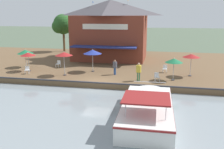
% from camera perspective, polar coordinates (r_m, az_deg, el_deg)
% --- Properties ---
extents(ground_plane, '(220.00, 220.00, 0.00)m').
position_cam_1_polar(ground_plane, '(24.04, -3.65, -3.41)').
color(ground_plane, '#4C5B47').
extents(quay_deck, '(22.00, 56.00, 0.60)m').
position_cam_1_polar(quay_deck, '(34.39, 1.06, 2.37)').
color(quay_deck, brown).
rests_on(quay_deck, ground).
extents(quay_edge_fender, '(0.20, 50.40, 0.10)m').
position_cam_1_polar(quay_edge_fender, '(23.95, -3.62, -1.86)').
color(quay_edge_fender, '#2D2D33').
rests_on(quay_edge_fender, quay_deck).
extents(waterfront_restaurant, '(9.21, 10.54, 8.47)m').
position_cam_1_polar(waterfront_restaurant, '(36.55, -0.35, 10.29)').
color(waterfront_restaurant, brown).
rests_on(waterfront_restaurant, quay_deck).
extents(patio_umbrella_by_entrance, '(1.73, 1.73, 2.21)m').
position_cam_1_polar(patio_umbrella_by_entrance, '(30.15, -18.66, 4.43)').
color(patio_umbrella_by_entrance, '#B7B7B7').
rests_on(patio_umbrella_by_entrance, quay_deck).
extents(patio_umbrella_mid_patio_right, '(2.08, 2.08, 2.56)m').
position_cam_1_polar(patio_umbrella_mid_patio_right, '(28.40, -4.47, 5.20)').
color(patio_umbrella_mid_patio_right, '#B7B7B7').
rests_on(patio_umbrella_mid_patio_right, quay_deck).
extents(patio_umbrella_near_quay_edge, '(1.74, 1.74, 2.26)m').
position_cam_1_polar(patio_umbrella_near_quay_edge, '(25.25, 13.98, 3.12)').
color(patio_umbrella_near_quay_edge, '#B7B7B7').
rests_on(patio_umbrella_near_quay_edge, quay_deck).
extents(patio_umbrella_mid_patio_left, '(1.85, 1.85, 2.56)m').
position_cam_1_polar(patio_umbrella_mid_patio_left, '(27.01, -10.95, 4.64)').
color(patio_umbrella_mid_patio_left, '#B7B7B7').
rests_on(patio_umbrella_mid_patio_left, quay_deck).
extents(patio_umbrella_back_row, '(1.79, 1.79, 2.42)m').
position_cam_1_polar(patio_umbrella_back_row, '(27.48, 17.69, 4.10)').
color(patio_umbrella_back_row, '#B7B7B7').
rests_on(patio_umbrella_back_row, quay_deck).
extents(patio_umbrella_far_corner, '(1.95, 1.95, 2.22)m').
position_cam_1_polar(patio_umbrella_far_corner, '(32.50, -19.21, 4.94)').
color(patio_umbrella_far_corner, '#B7B7B7').
rests_on(patio_umbrella_far_corner, quay_deck).
extents(cafe_chair_far_corner_seat, '(0.52, 0.52, 0.85)m').
position_cam_1_polar(cafe_chair_far_corner_seat, '(31.59, -12.15, 2.48)').
color(cafe_chair_far_corner_seat, white).
rests_on(cafe_chair_far_corner_seat, quay_deck).
extents(cafe_chair_under_first_umbrella, '(0.55, 0.55, 0.85)m').
position_cam_1_polar(cafe_chair_under_first_umbrella, '(29.11, -18.83, 1.09)').
color(cafe_chair_under_first_umbrella, white).
rests_on(cafe_chair_under_first_umbrella, quay_deck).
extents(cafe_chair_facing_river, '(0.52, 0.52, 0.85)m').
position_cam_1_polar(cafe_chair_facing_river, '(28.80, 11.99, 1.41)').
color(cafe_chair_facing_river, white).
rests_on(cafe_chair_facing_river, quay_deck).
extents(cafe_chair_mid_patio, '(0.57, 0.57, 0.85)m').
position_cam_1_polar(cafe_chair_mid_patio, '(24.92, 10.22, -0.42)').
color(cafe_chair_mid_patio, white).
rests_on(cafe_chair_mid_patio, quay_deck).
extents(person_at_quay_edge, '(0.51, 0.51, 1.80)m').
position_cam_1_polar(person_at_quay_edge, '(24.64, 6.12, 1.14)').
color(person_at_quay_edge, '#337547').
rests_on(person_at_quay_edge, quay_deck).
extents(person_mid_patio, '(0.46, 0.46, 1.63)m').
position_cam_1_polar(person_mid_patio, '(27.02, 0.66, 2.08)').
color(person_mid_patio, '#2D5193').
rests_on(person_mid_patio, quay_deck).
extents(motorboat_fourth_along, '(9.38, 3.42, 2.19)m').
position_cam_1_polar(motorboat_fourth_along, '(18.06, 8.16, -7.06)').
color(motorboat_fourth_along, white).
rests_on(motorboat_fourth_along, river_water).
extents(swan, '(0.61, 0.31, 0.69)m').
position_cam_1_polar(swan, '(16.51, 8.26, -10.94)').
color(swan, white).
rests_on(swan, river_water).
extents(tree_upstream_bank, '(3.62, 3.45, 6.44)m').
position_cam_1_polar(tree_upstream_bank, '(44.55, -11.32, 11.07)').
color(tree_upstream_bank, brown).
rests_on(tree_upstream_bank, quay_deck).
extents(tree_downstream_bank, '(4.89, 4.65, 6.99)m').
position_cam_1_polar(tree_downstream_bank, '(39.92, 2.02, 10.95)').
color(tree_downstream_bank, brown).
rests_on(tree_downstream_bank, quay_deck).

